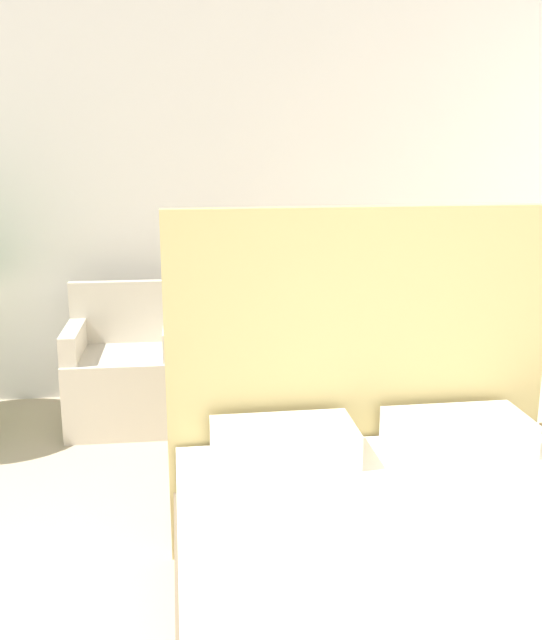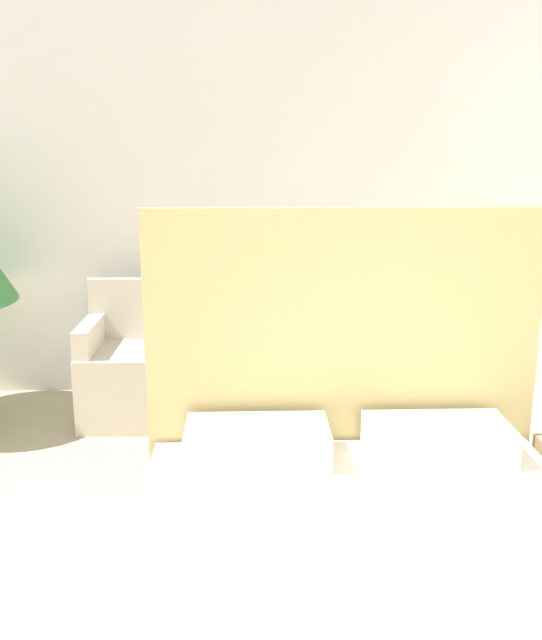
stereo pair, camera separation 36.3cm
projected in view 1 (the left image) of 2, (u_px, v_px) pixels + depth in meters
wall_back at (239, 182)px, 4.74m from camera, size 10.00×0.06×2.90m
bed at (429, 613)px, 2.20m from camera, size 1.59×2.02×1.47m
armchair_near_window_left at (125, 379)px, 4.38m from camera, size 0.70×0.58×0.86m
armchair_near_window_right at (298, 372)px, 4.52m from camera, size 0.70×0.59×0.86m
side_table at (214, 383)px, 4.41m from camera, size 0.37×0.37×0.52m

